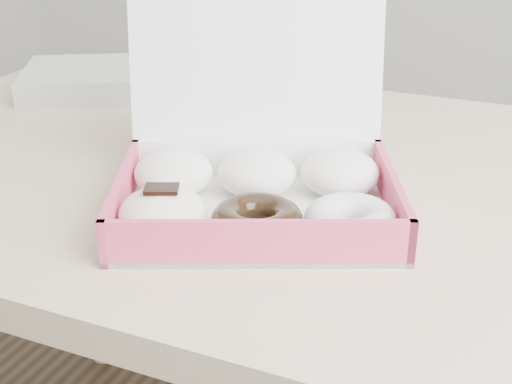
% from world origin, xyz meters
% --- Properties ---
extents(table, '(1.20, 0.80, 0.75)m').
position_xyz_m(table, '(0.00, 0.00, 0.67)').
color(table, tan).
rests_on(table, ground).
extents(donut_box, '(0.40, 0.38, 0.23)m').
position_xyz_m(donut_box, '(0.07, -0.14, 0.79)').
color(donut_box, white).
rests_on(donut_box, table).
extents(newspapers, '(0.32, 0.30, 0.04)m').
position_xyz_m(newspapers, '(-0.38, 0.20, 0.77)').
color(newspapers, silver).
rests_on(newspapers, table).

